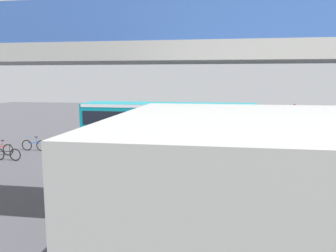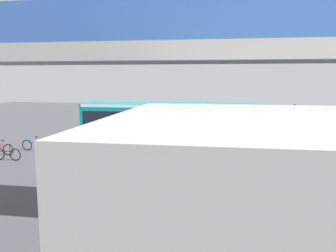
{
  "view_description": "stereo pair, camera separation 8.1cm",
  "coord_description": "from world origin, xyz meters",
  "px_view_note": "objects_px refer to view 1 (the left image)",
  "views": [
    {
      "loc": [
        -2.33,
        22.49,
        4.8
      ],
      "look_at": [
        1.26,
        0.29,
        1.6
      ],
      "focal_mm": 36.04,
      "sensor_mm": 36.0,
      "label": 1
    },
    {
      "loc": [
        -2.41,
        22.47,
        4.8
      ],
      "look_at": [
        1.26,
        0.29,
        1.6
      ],
      "focal_mm": 36.04,
      "sensor_mm": 36.0,
      "label": 2
    }
  ],
  "objects_px": {
    "bicycle_black": "(7,154)",
    "traffic_sign": "(294,116)",
    "city_bus": "(169,122)",
    "bicycle_blue": "(34,145)",
    "bicycle_red": "(0,149)",
    "pedestrian": "(251,129)"
  },
  "relations": [
    {
      "from": "city_bus",
      "to": "bicycle_red",
      "type": "bearing_deg",
      "value": 17.74
    },
    {
      "from": "city_bus",
      "to": "bicycle_red",
      "type": "height_order",
      "value": "city_bus"
    },
    {
      "from": "city_bus",
      "to": "pedestrian",
      "type": "relative_size",
      "value": 6.44
    },
    {
      "from": "bicycle_black",
      "to": "traffic_sign",
      "type": "height_order",
      "value": "traffic_sign"
    },
    {
      "from": "city_bus",
      "to": "bicycle_blue",
      "type": "xyz_separation_m",
      "value": [
        8.81,
        1.73,
        -1.51
      ]
    },
    {
      "from": "city_bus",
      "to": "bicycle_red",
      "type": "distance_m",
      "value": 10.8
    },
    {
      "from": "bicycle_blue",
      "to": "bicycle_red",
      "type": "xyz_separation_m",
      "value": [
        1.38,
        1.53,
        0.0
      ]
    },
    {
      "from": "bicycle_blue",
      "to": "bicycle_red",
      "type": "height_order",
      "value": "same"
    },
    {
      "from": "bicycle_red",
      "to": "bicycle_black",
      "type": "xyz_separation_m",
      "value": [
        -1.27,
        1.19,
        0.0
      ]
    },
    {
      "from": "bicycle_red",
      "to": "pedestrian",
      "type": "xyz_separation_m",
      "value": [
        -15.9,
        -7.5,
        0.51
      ]
    },
    {
      "from": "bicycle_blue",
      "to": "traffic_sign",
      "type": "distance_m",
      "value": 19.32
    },
    {
      "from": "city_bus",
      "to": "bicycle_red",
      "type": "relative_size",
      "value": 6.52
    },
    {
      "from": "bicycle_red",
      "to": "traffic_sign",
      "type": "bearing_deg",
      "value": -155.77
    },
    {
      "from": "bicycle_black",
      "to": "pedestrian",
      "type": "height_order",
      "value": "pedestrian"
    },
    {
      "from": "city_bus",
      "to": "pedestrian",
      "type": "xyz_separation_m",
      "value": [
        -5.71,
        -4.24,
        -1.0
      ]
    },
    {
      "from": "city_bus",
      "to": "bicycle_black",
      "type": "relative_size",
      "value": 6.52
    },
    {
      "from": "pedestrian",
      "to": "traffic_sign",
      "type": "xyz_separation_m",
      "value": [
        -3.37,
        -1.18,
        1.0
      ]
    },
    {
      "from": "city_bus",
      "to": "traffic_sign",
      "type": "height_order",
      "value": "city_bus"
    },
    {
      "from": "city_bus",
      "to": "traffic_sign",
      "type": "bearing_deg",
      "value": -149.2
    },
    {
      "from": "bicycle_red",
      "to": "pedestrian",
      "type": "distance_m",
      "value": 17.59
    },
    {
      "from": "bicycle_red",
      "to": "traffic_sign",
      "type": "distance_m",
      "value": 21.18
    },
    {
      "from": "bicycle_blue",
      "to": "bicycle_red",
      "type": "bearing_deg",
      "value": 48.05
    }
  ]
}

